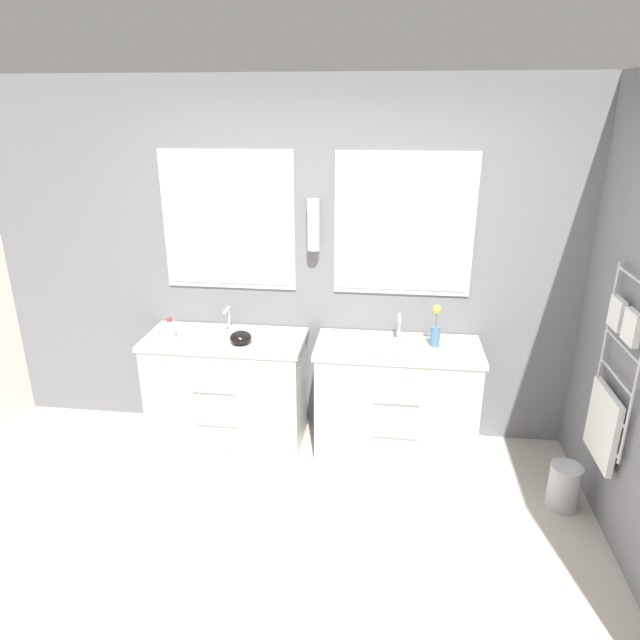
% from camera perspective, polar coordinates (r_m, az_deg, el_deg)
% --- Properties ---
extents(ground_plane, '(16.00, 16.00, 0.00)m').
position_cam_1_polar(ground_plane, '(3.34, -2.07, -25.32)').
color(ground_plane, '#BCB5A8').
extents(wall_back, '(5.08, 0.17, 2.60)m').
position_cam_1_polar(wall_back, '(4.13, 1.29, 5.49)').
color(wall_back, slate).
rests_on(wall_back, ground_plane).
extents(vanity_left, '(1.15, 0.59, 0.84)m').
position_cam_1_polar(vanity_left, '(4.29, -9.34, -7.00)').
color(vanity_left, white).
rests_on(vanity_left, ground_plane).
extents(vanity_right, '(1.15, 0.59, 0.84)m').
position_cam_1_polar(vanity_right, '(4.13, 7.57, -8.03)').
color(vanity_right, white).
rests_on(vanity_right, ground_plane).
extents(faucet_left, '(0.17, 0.12, 0.18)m').
position_cam_1_polar(faucet_left, '(4.23, -9.14, 0.05)').
color(faucet_left, silver).
rests_on(faucet_left, vanity_left).
extents(faucet_right, '(0.17, 0.12, 0.18)m').
position_cam_1_polar(faucet_right, '(4.07, 7.90, -0.72)').
color(faucet_right, silver).
rests_on(faucet_right, vanity_right).
extents(toiletry_bottle, '(0.06, 0.06, 0.16)m').
position_cam_1_polar(toiletry_bottle, '(4.16, -14.73, -0.94)').
color(toiletry_bottle, silver).
rests_on(toiletry_bottle, vanity_left).
extents(amenity_bowl, '(0.15, 0.15, 0.09)m').
position_cam_1_polar(amenity_bowl, '(4.00, -7.94, -1.76)').
color(amenity_bowl, black).
rests_on(amenity_bowl, vanity_left).
extents(flower_vase, '(0.07, 0.07, 0.30)m').
position_cam_1_polar(flower_vase, '(3.98, 11.48, -0.90)').
color(flower_vase, teal).
rests_on(flower_vase, vanity_right).
extents(waste_bin, '(0.20, 0.20, 0.30)m').
position_cam_1_polar(waste_bin, '(4.04, 23.22, -14.97)').
color(waste_bin, '#B7B7BC').
rests_on(waste_bin, ground_plane).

